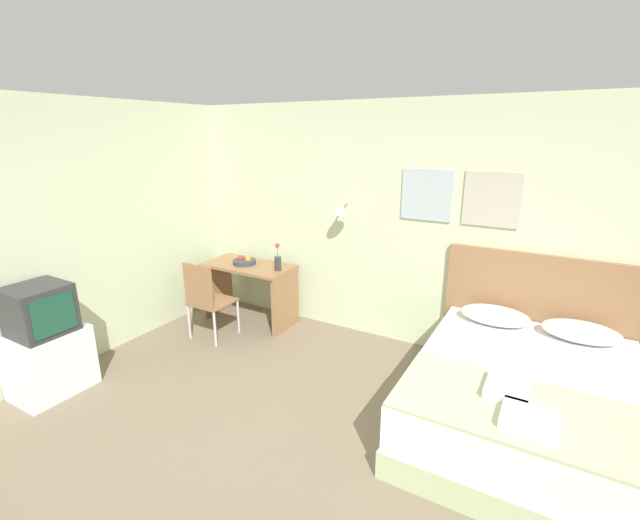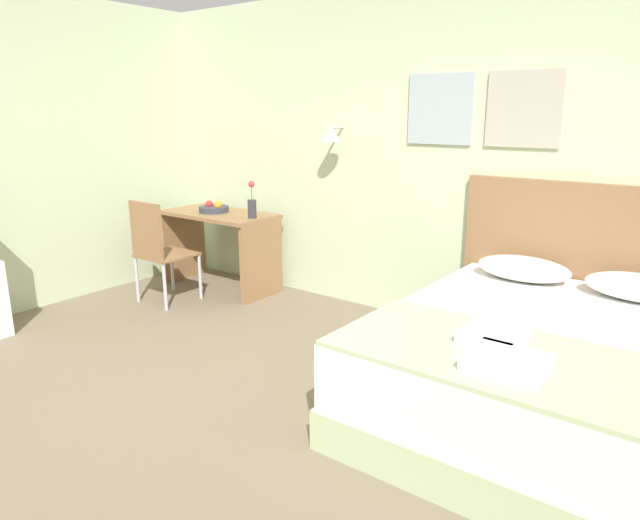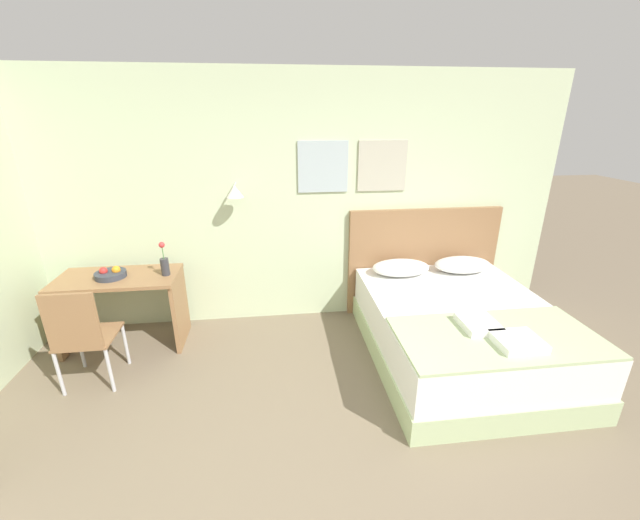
{
  "view_description": "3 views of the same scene",
  "coord_description": "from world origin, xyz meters",
  "px_view_note": "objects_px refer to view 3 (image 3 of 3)",
  "views": [
    {
      "loc": [
        1.57,
        -1.81,
        2.31
      ],
      "look_at": [
        -0.46,
        1.76,
        1.09
      ],
      "focal_mm": 24.0,
      "sensor_mm": 36.0,
      "label": 1
    },
    {
      "loc": [
        2.32,
        -1.55,
        1.69
      ],
      "look_at": [
        0.25,
        1.17,
        0.79
      ],
      "focal_mm": 32.0,
      "sensor_mm": 36.0,
      "label": 2
    },
    {
      "loc": [
        -0.19,
        -1.54,
        2.24
      ],
      "look_at": [
        0.21,
        1.69,
        1.0
      ],
      "focal_mm": 22.0,
      "sensor_mm": 36.0,
      "label": 3
    }
  ],
  "objects_px": {
    "pillow_left": "(401,268)",
    "fruit_bowl": "(111,274)",
    "headboard": "(423,261)",
    "folded_towel_mid_bed": "(518,342)",
    "throw_blanket": "(498,337)",
    "bed": "(459,332)",
    "desk_chair": "(81,332)",
    "flower_vase": "(165,264)",
    "desk": "(121,298)",
    "pillow_right": "(462,265)",
    "folded_towel_near_foot": "(479,324)"
  },
  "relations": [
    {
      "from": "desk_chair",
      "to": "pillow_right",
      "type": "bearing_deg",
      "value": 11.93
    },
    {
      "from": "bed",
      "to": "folded_towel_near_foot",
      "type": "bearing_deg",
      "value": -102.11
    },
    {
      "from": "throw_blanket",
      "to": "desk_chair",
      "type": "xyz_separation_m",
      "value": [
        -3.31,
        0.57,
        -0.05
      ]
    },
    {
      "from": "pillow_left",
      "to": "pillow_right",
      "type": "relative_size",
      "value": 1.0
    },
    {
      "from": "pillow_left",
      "to": "folded_towel_mid_bed",
      "type": "relative_size",
      "value": 1.89
    },
    {
      "from": "desk_chair",
      "to": "throw_blanket",
      "type": "bearing_deg",
      "value": -9.76
    },
    {
      "from": "bed",
      "to": "fruit_bowl",
      "type": "relative_size",
      "value": 7.1
    },
    {
      "from": "fruit_bowl",
      "to": "folded_towel_near_foot",
      "type": "bearing_deg",
      "value": -18.84
    },
    {
      "from": "pillow_left",
      "to": "throw_blanket",
      "type": "xyz_separation_m",
      "value": [
        0.35,
        -1.35,
        -0.07
      ]
    },
    {
      "from": "desk_chair",
      "to": "headboard",
      "type": "bearing_deg",
      "value": 17.45
    },
    {
      "from": "pillow_left",
      "to": "fruit_bowl",
      "type": "bearing_deg",
      "value": -177.61
    },
    {
      "from": "pillow_right",
      "to": "pillow_left",
      "type": "bearing_deg",
      "value": 180.0
    },
    {
      "from": "throw_blanket",
      "to": "folded_towel_near_foot",
      "type": "height_order",
      "value": "folded_towel_near_foot"
    },
    {
      "from": "bed",
      "to": "desk",
      "type": "xyz_separation_m",
      "value": [
        -3.22,
        0.66,
        0.23
      ]
    },
    {
      "from": "desk",
      "to": "fruit_bowl",
      "type": "bearing_deg",
      "value": -158.61
    },
    {
      "from": "desk",
      "to": "flower_vase",
      "type": "relative_size",
      "value": 3.36
    },
    {
      "from": "bed",
      "to": "headboard",
      "type": "bearing_deg",
      "value": 90.0
    },
    {
      "from": "desk",
      "to": "fruit_bowl",
      "type": "distance_m",
      "value": 0.27
    },
    {
      "from": "desk",
      "to": "desk_chair",
      "type": "height_order",
      "value": "desk_chair"
    },
    {
      "from": "bed",
      "to": "desk_chair",
      "type": "distance_m",
      "value": 3.32
    },
    {
      "from": "bed",
      "to": "desk",
      "type": "height_order",
      "value": "desk"
    },
    {
      "from": "throw_blanket",
      "to": "flower_vase",
      "type": "distance_m",
      "value": 3.03
    },
    {
      "from": "pillow_right",
      "to": "folded_towel_mid_bed",
      "type": "xyz_separation_m",
      "value": [
        -0.28,
        -1.49,
        -0.02
      ]
    },
    {
      "from": "bed",
      "to": "folded_towel_mid_bed",
      "type": "height_order",
      "value": "folded_towel_mid_bed"
    },
    {
      "from": "pillow_right",
      "to": "fruit_bowl",
      "type": "height_order",
      "value": "fruit_bowl"
    },
    {
      "from": "folded_towel_mid_bed",
      "to": "flower_vase",
      "type": "xyz_separation_m",
      "value": [
        -2.83,
        1.36,
        0.24
      ]
    },
    {
      "from": "flower_vase",
      "to": "desk",
      "type": "bearing_deg",
      "value": 177.27
    },
    {
      "from": "bed",
      "to": "throw_blanket",
      "type": "xyz_separation_m",
      "value": [
        0.0,
        -0.58,
        0.3
      ]
    },
    {
      "from": "desk",
      "to": "flower_vase",
      "type": "distance_m",
      "value": 0.58
    },
    {
      "from": "bed",
      "to": "folded_towel_mid_bed",
      "type": "xyz_separation_m",
      "value": [
        0.07,
        -0.72,
        0.34
      ]
    },
    {
      "from": "pillow_left",
      "to": "pillow_right",
      "type": "xyz_separation_m",
      "value": [
        0.7,
        0.0,
        0.0
      ]
    },
    {
      "from": "bed",
      "to": "throw_blanket",
      "type": "distance_m",
      "value": 0.65
    },
    {
      "from": "desk_chair",
      "to": "desk",
      "type": "bearing_deg",
      "value": 82.29
    },
    {
      "from": "folded_towel_near_foot",
      "to": "desk",
      "type": "distance_m",
      "value": 3.32
    },
    {
      "from": "bed",
      "to": "flower_vase",
      "type": "xyz_separation_m",
      "value": [
        -2.76,
        0.64,
        0.58
      ]
    },
    {
      "from": "folded_towel_near_foot",
      "to": "folded_towel_mid_bed",
      "type": "xyz_separation_m",
      "value": [
        0.16,
        -0.28,
        0.0
      ]
    },
    {
      "from": "headboard",
      "to": "folded_towel_mid_bed",
      "type": "bearing_deg",
      "value": -87.79
    },
    {
      "from": "folded_towel_near_foot",
      "to": "desk_chair",
      "type": "xyz_separation_m",
      "value": [
        -3.22,
        0.43,
        -0.09
      ]
    },
    {
      "from": "headboard",
      "to": "folded_towel_mid_bed",
      "type": "height_order",
      "value": "headboard"
    },
    {
      "from": "pillow_left",
      "to": "folded_towel_mid_bed",
      "type": "distance_m",
      "value": 1.54
    },
    {
      "from": "pillow_left",
      "to": "fruit_bowl",
      "type": "distance_m",
      "value": 2.92
    },
    {
      "from": "folded_towel_mid_bed",
      "to": "desk_chair",
      "type": "distance_m",
      "value": 3.46
    },
    {
      "from": "bed",
      "to": "flower_vase",
      "type": "relative_size",
      "value": 5.96
    },
    {
      "from": "desk",
      "to": "headboard",
      "type": "bearing_deg",
      "value": 6.57
    },
    {
      "from": "desk",
      "to": "flower_vase",
      "type": "xyz_separation_m",
      "value": [
        0.46,
        -0.02,
        0.35
      ]
    },
    {
      "from": "flower_vase",
      "to": "pillow_right",
      "type": "bearing_deg",
      "value": 2.32
    },
    {
      "from": "headboard",
      "to": "pillow_right",
      "type": "bearing_deg",
      "value": -37.18
    },
    {
      "from": "pillow_right",
      "to": "throw_blanket",
      "type": "distance_m",
      "value": 1.39
    },
    {
      "from": "desk",
      "to": "bed",
      "type": "bearing_deg",
      "value": -11.58
    },
    {
      "from": "pillow_left",
      "to": "fruit_bowl",
      "type": "relative_size",
      "value": 2.21
    }
  ]
}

